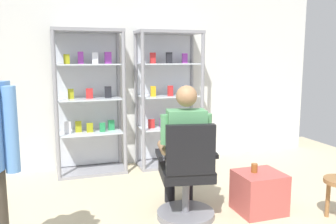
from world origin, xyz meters
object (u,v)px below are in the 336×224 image
at_px(tea_glass, 254,168).
at_px(display_cabinet_right, 167,98).
at_px(office_chair, 187,180).
at_px(storage_crate, 259,192).
at_px(display_cabinet_left, 89,101).
at_px(seated_shopkeeper, 184,143).

bearing_deg(tea_glass, display_cabinet_right, 99.74).
distance_m(display_cabinet_right, office_chair, 1.92).
xyz_separation_m(storage_crate, tea_glass, (-0.05, 0.03, 0.25)).
bearing_deg(office_chair, display_cabinet_left, 111.43).
distance_m(display_cabinet_left, tea_glass, 2.36).
distance_m(seated_shopkeeper, storage_crate, 0.91).
height_order(seated_shopkeeper, tea_glass, seated_shopkeeper).
bearing_deg(display_cabinet_right, display_cabinet_left, 179.95).
bearing_deg(tea_glass, display_cabinet_left, 127.82).
bearing_deg(storage_crate, seated_shopkeeper, 163.27).
height_order(display_cabinet_left, storage_crate, display_cabinet_left).
bearing_deg(display_cabinet_right, seated_shopkeeper, -102.74).
distance_m(office_chair, seated_shopkeeper, 0.36).
bearing_deg(storage_crate, display_cabinet_right, 101.01).
relative_size(seated_shopkeeper, tea_glass, 14.40).
xyz_separation_m(office_chair, tea_glass, (0.71, -0.03, 0.06)).
xyz_separation_m(display_cabinet_left, display_cabinet_right, (1.10, -0.00, 0.00)).
distance_m(office_chair, storage_crate, 0.78).
height_order(seated_shopkeeper, storage_crate, seated_shopkeeper).
relative_size(office_chair, tea_glass, 10.72).
relative_size(display_cabinet_left, office_chair, 1.98).
xyz_separation_m(display_cabinet_right, seated_shopkeeper, (-0.37, -1.63, -0.25)).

